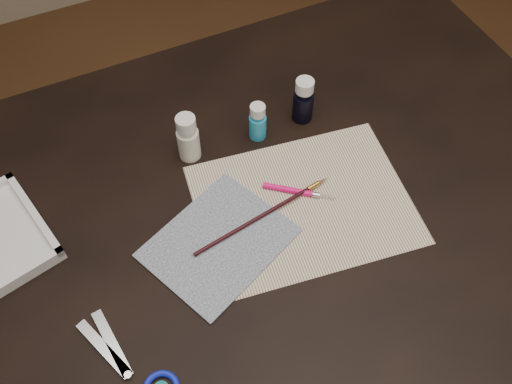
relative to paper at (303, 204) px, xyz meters
name	(u,v)px	position (x,y,z in m)	size (l,w,h in m)	color
ground	(256,356)	(-0.08, 0.03, -0.76)	(3.50, 3.50, 0.02)	#422614
table	(256,299)	(-0.08, 0.03, -0.38)	(1.30, 0.90, 0.75)	black
paper	(303,204)	(0.00, 0.00, 0.00)	(0.37, 0.28, 0.00)	white
canvas	(219,242)	(-0.16, -0.01, 0.00)	(0.22, 0.18, 0.00)	#131F40
paint_bottle_white	(188,137)	(-0.14, 0.19, 0.05)	(0.04, 0.04, 0.10)	silver
paint_bottle_cyan	(258,121)	(-0.01, 0.18, 0.04)	(0.03, 0.03, 0.08)	#2494C5
paint_bottle_navy	(303,100)	(0.09, 0.18, 0.05)	(0.04, 0.04, 0.10)	black
paintbrush	(264,214)	(-0.07, 0.00, 0.01)	(0.28, 0.01, 0.01)	black
craft_knife	(300,192)	(0.00, 0.02, 0.01)	(0.13, 0.01, 0.01)	#FF0D78
scissors	(117,369)	(-0.38, -0.14, 0.00)	(0.21, 0.11, 0.01)	silver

